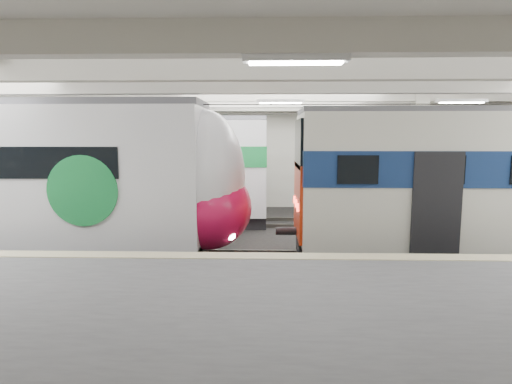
{
  "coord_description": "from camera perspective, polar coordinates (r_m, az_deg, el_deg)",
  "views": [
    {
      "loc": [
        -0.4,
        -12.62,
        3.81
      ],
      "look_at": [
        -0.79,
        1.0,
        2.0
      ],
      "focal_mm": 30.0,
      "sensor_mm": 36.0,
      "label": 1
    }
  ],
  "objects": [
    {
      "name": "modern_emu",
      "position": [
        14.7,
        -28.6,
        1.0
      ],
      "size": [
        15.13,
        3.12,
        4.82
      ],
      "color": "white",
      "rests_on": "ground"
    },
    {
      "name": "far_train",
      "position": [
        19.58,
        -20.22,
        2.88
      ],
      "size": [
        14.46,
        3.14,
        4.59
      ],
      "rotation": [
        0.0,
        0.0,
        0.01
      ],
      "color": "white",
      "rests_on": "ground"
    },
    {
      "name": "station_hall",
      "position": [
        10.91,
        3.8,
        4.57
      ],
      "size": [
        36.0,
        24.0,
        5.75
      ],
      "color": "black",
      "rests_on": "ground"
    }
  ]
}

